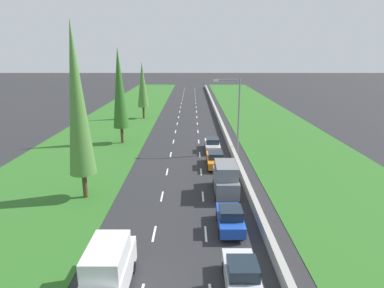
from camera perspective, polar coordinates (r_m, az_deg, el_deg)
ground_plane at (r=59.89m, az=-1.00°, el=4.15°), size 300.00×300.00×0.00m
grass_verge_left at (r=61.38m, az=-12.92°, el=4.06°), size 14.00×140.00×0.04m
grass_verge_right at (r=61.39m, az=12.55°, el=4.08°), size 14.00×140.00×0.04m
median_barrier at (r=60.00m, az=4.47°, el=4.54°), size 0.44×120.00×0.85m
lane_markings at (r=59.89m, az=-1.00°, el=4.16°), size 3.64×116.00×0.01m
white_van_left_lane at (r=17.98m, az=-14.46°, el=-20.34°), size 1.96×4.90×2.82m
silver_hatchback_right_lane at (r=18.22m, az=8.46°, el=-21.61°), size 1.74×3.90×1.72m
blue_hatchback_right_lane at (r=23.21m, az=6.45°, el=-12.74°), size 1.74×3.90×1.72m
grey_van_right_lane at (r=28.46m, az=5.66°, el=-5.98°), size 1.96×4.90×2.82m
orange_sedan_right_lane at (r=35.25m, az=3.88°, el=-2.67°), size 1.82×4.50×1.64m
white_sedan_right_lane at (r=40.93m, az=3.35°, el=-0.07°), size 1.82×4.50×1.64m
poplar_tree_second at (r=27.32m, az=-19.61°, el=7.13°), size 2.16×2.16×14.34m
poplar_tree_third at (r=44.25m, az=-12.74°, el=9.41°), size 2.12×2.12×12.65m
poplar_tree_fourth at (r=61.43m, az=-8.82°, el=10.12°), size 2.06×2.06×10.33m
street_light_mast at (r=39.30m, az=7.45°, el=5.78°), size 3.20×0.28×9.00m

